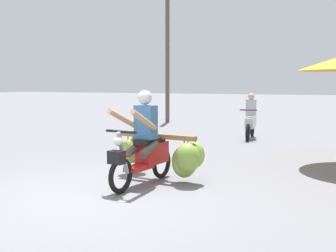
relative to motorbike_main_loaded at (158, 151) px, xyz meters
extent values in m
plane|color=slate|center=(-0.48, -1.31, -0.53)|extent=(120.00, 120.00, 0.00)
torus|color=black|center=(-0.17, -0.93, -0.25)|extent=(0.14, 0.57, 0.56)
torus|color=black|center=(-0.05, 0.26, -0.25)|extent=(0.14, 0.57, 0.56)
cube|color=red|center=(-0.12, -0.43, -0.21)|extent=(0.30, 0.58, 0.08)
cube|color=red|center=(-0.08, -0.03, -0.03)|extent=(0.34, 0.66, 0.36)
cube|color=black|center=(-0.09, -0.11, 0.19)|extent=(0.32, 0.62, 0.10)
cylinder|color=gray|center=(-0.17, -0.87, 0.09)|extent=(0.10, 0.29, 0.69)
cylinder|color=black|center=(-0.17, -0.91, 0.43)|extent=(0.56, 0.10, 0.04)
sphere|color=silver|center=(-0.18, -0.99, 0.29)|extent=(0.14, 0.14, 0.14)
cube|color=black|center=(-0.18, -1.03, 0.05)|extent=(0.25, 0.18, 0.20)
cube|color=red|center=(-0.17, -0.93, 0.05)|extent=(0.13, 0.29, 0.04)
cube|color=olive|center=(-0.07, 0.12, 0.25)|extent=(1.50, 0.25, 0.08)
cube|color=olive|center=(-0.05, 0.29, 0.22)|extent=(1.35, 0.22, 0.06)
ellipsoid|color=#86AA49|center=(0.64, 0.14, -0.04)|extent=(0.36, 0.34, 0.44)
cylinder|color=#998459|center=(0.64, 0.14, 0.20)|extent=(0.02, 0.02, 0.10)
ellipsoid|color=#7C9F3F|center=(0.57, -0.03, -0.07)|extent=(0.43, 0.38, 0.50)
cylinder|color=#998459|center=(0.57, -0.03, 0.20)|extent=(0.02, 0.02, 0.11)
ellipsoid|color=#7EA241|center=(-0.67, 0.46, -0.08)|extent=(0.45, 0.41, 0.55)
cylinder|color=#998459|center=(-0.67, 0.46, 0.21)|extent=(0.02, 0.02, 0.10)
ellipsoid|color=#87AA4A|center=(0.46, 0.08, -0.16)|extent=(0.57, 0.54, 0.54)
cylinder|color=#998459|center=(0.46, 0.08, 0.17)|extent=(0.02, 0.02, 0.18)
ellipsoid|color=#86A948|center=(-0.75, 0.29, -0.11)|extent=(0.43, 0.41, 0.48)
cylinder|color=#998459|center=(-0.75, 0.29, 0.18)|extent=(0.02, 0.02, 0.16)
cube|color=#386699|center=(-0.10, -0.23, 0.52)|extent=(0.36, 0.25, 0.56)
sphere|color=silver|center=(-0.10, -0.25, 0.93)|extent=(0.24, 0.24, 0.24)
cylinder|color=tan|center=(0.06, -0.59, 0.58)|extent=(0.11, 0.72, 0.39)
cylinder|color=tan|center=(-0.33, -0.55, 0.58)|extent=(0.21, 0.72, 0.39)
cylinder|color=#4C4238|center=(0.02, -0.37, 0.09)|extent=(0.17, 0.45, 0.27)
cylinder|color=#4C4238|center=(-0.25, -0.34, 0.09)|extent=(0.17, 0.45, 0.27)
torus|color=black|center=(0.19, 5.56, -0.27)|extent=(0.14, 0.53, 0.52)
torus|color=black|center=(0.07, 6.65, -0.27)|extent=(0.14, 0.53, 0.52)
cube|color=silver|center=(0.12, 6.20, -0.03)|extent=(0.34, 0.92, 0.32)
cylinder|color=black|center=(0.19, 5.61, 0.39)|extent=(0.50, 0.09, 0.04)
cube|color=#B2B7C6|center=(0.12, 6.22, 0.42)|extent=(0.32, 0.23, 0.52)
sphere|color=tan|center=(0.12, 6.20, 0.77)|extent=(0.20, 0.20, 0.20)
cylinder|color=brown|center=(-4.47, 9.99, 2.35)|extent=(0.18, 0.18, 5.77)
camera|label=1|loc=(3.09, -6.23, 1.15)|focal=43.80mm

